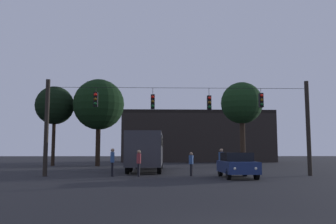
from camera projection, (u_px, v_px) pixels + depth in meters
ground_plane at (173, 170)px, 30.91m from camera, size 168.00×168.00×0.00m
overhead_signal_span at (179, 119)px, 23.42m from camera, size 17.51×0.44×6.29m
city_bus at (147, 148)px, 29.27m from camera, size 2.83×11.07×3.00m
car_near_right at (237, 165)px, 21.52m from camera, size 1.85×4.36×1.52m
pedestrian_crossing_left at (221, 160)px, 24.68m from camera, size 0.33×0.41×1.77m
pedestrian_crossing_center at (139, 162)px, 22.47m from camera, size 0.26×0.37×1.67m
pedestrian_crossing_right at (112, 160)px, 22.84m from camera, size 0.27×0.38×1.78m
pedestrian_near_bus at (191, 163)px, 23.23m from camera, size 0.33×0.41×1.54m
corner_building at (197, 137)px, 54.92m from camera, size 22.41×8.16×7.57m
tree_left_silhouette at (242, 104)px, 37.68m from camera, size 4.41×4.41×8.89m
tree_behind_building at (55, 106)px, 39.50m from camera, size 4.23×4.23×8.78m
tree_right_far at (99, 105)px, 38.60m from camera, size 5.49×5.49×9.39m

